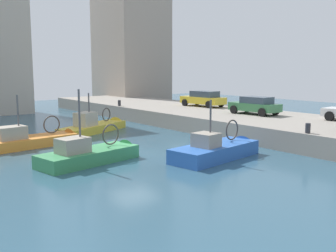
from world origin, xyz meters
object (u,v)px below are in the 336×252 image
Objects in this scene: fishing_boat_green at (95,160)px; fishing_boat_orange at (33,144)px; mooring_bollard_south at (308,128)px; parked_car_yellow at (203,99)px; fishing_boat_yellow at (96,130)px; parked_car_green at (255,105)px; fishing_boat_blue at (219,156)px; mooring_bollard_mid at (119,103)px.

fishing_boat_green is 6.01m from fishing_boat_orange.
mooring_bollard_south is (11.06, -11.55, 1.37)m from fishing_boat_orange.
fishing_boat_green is 1.38× the size of parked_car_yellow.
parked_car_green is at bearing -33.78° from fishing_boat_yellow.
fishing_boat_yellow is at bearing 26.76° from fishing_boat_orange.
parked_car_green reaches higher than mooring_bollard_south.
fishing_boat_blue is 11.64× the size of mooring_bollard_mid.
fishing_boat_blue reaches higher than parked_car_yellow.
parked_car_green is at bearing 7.99° from fishing_boat_green.
fishing_boat_green is at bearing -124.70° from mooring_bollard_mid.
fishing_boat_green reaches higher than fishing_boat_blue.
mooring_bollard_mid is at bearing 46.25° from fishing_boat_yellow.
fishing_boat_blue is 16.18m from parked_car_yellow.
fishing_boat_yellow is 1.55× the size of parked_car_yellow.
parked_car_yellow is at bearing 50.56° from fishing_boat_blue.
mooring_bollard_south is 1.00× the size of mooring_bollard_mid.
fishing_boat_orange is 12.51× the size of mooring_bollard_south.
fishing_boat_blue reaches higher than parked_car_green.
fishing_boat_yellow is at bearing 62.29° from fishing_boat_green.
fishing_boat_blue is at bearing -149.75° from parked_car_green.
mooring_bollard_south is at bearing -111.83° from parked_car_yellow.
fishing_boat_yellow reaches higher than mooring_bollard_south.
fishing_boat_orange is 1.72× the size of parked_car_green.
fishing_boat_blue is 1.42× the size of parked_car_yellow.
fishing_boat_blue is 0.93× the size of fishing_boat_orange.
fishing_boat_green reaches higher than fishing_boat_orange.
fishing_boat_orange is 16.05m from mooring_bollard_south.
fishing_boat_blue is 11.36m from fishing_boat_orange.
mooring_bollard_mid is at bearing 139.17° from parked_car_yellow.
mooring_bollard_mid is (0.00, 20.00, 0.00)m from mooring_bollard_south.
parked_car_yellow is 7.88m from mooring_bollard_mid.
fishing_boat_yellow is at bearing 110.25° from mooring_bollard_south.
fishing_boat_green is 0.97× the size of fishing_boat_blue.
fishing_boat_blue reaches higher than mooring_bollard_south.
mooring_bollard_mid is at bearing 37.40° from fishing_boat_orange.
mooring_bollard_mid is (9.95, 14.37, 1.37)m from fishing_boat_green.
fishing_boat_orange reaches higher than parked_car_green.
fishing_boat_orange reaches higher than mooring_bollard_mid.
fishing_boat_blue is (1.07, -11.99, -0.05)m from fishing_boat_yellow.
mooring_bollard_mid is at bearing 76.36° from fishing_boat_blue.
fishing_boat_orange reaches higher than fishing_boat_blue.
parked_car_green is (14.70, 2.06, 1.80)m from fishing_boat_green.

